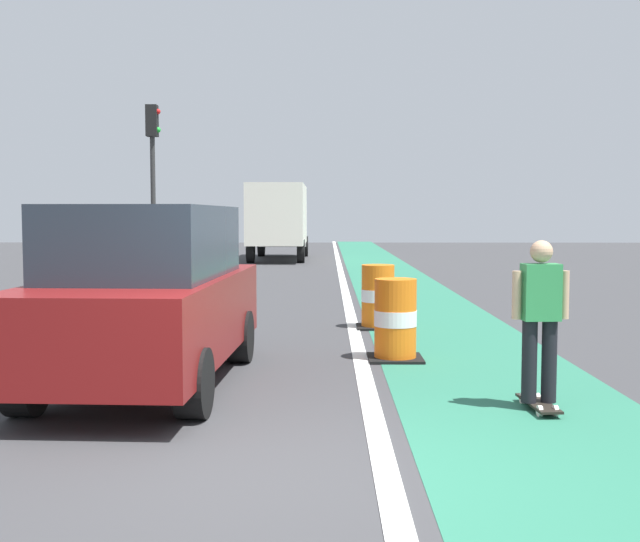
{
  "coord_description": "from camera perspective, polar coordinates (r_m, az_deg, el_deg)",
  "views": [
    {
      "loc": [
        0.46,
        -5.69,
        1.93
      ],
      "look_at": [
        0.34,
        5.95,
        1.1
      ],
      "focal_mm": 43.7,
      "sensor_mm": 36.0,
      "label": 1
    }
  ],
  "objects": [
    {
      "name": "skateboarder_on_lane",
      "position": [
        7.99,
        15.82,
        -3.4
      ],
      "size": [
        0.57,
        0.81,
        1.69
      ],
      "color": "black",
      "rests_on": "ground"
    },
    {
      "name": "pedestrian_crossing",
      "position": [
        21.6,
        -11.05,
        1.18
      ],
      "size": [
        0.34,
        0.2,
        1.61
      ],
      "color": "#33333D",
      "rests_on": "ground"
    },
    {
      "name": "traffic_barrel_front",
      "position": [
        10.46,
        5.54,
        -3.62
      ],
      "size": [
        0.73,
        0.73,
        1.09
      ],
      "color": "orange",
      "rests_on": "ground"
    },
    {
      "name": "traffic_light_corner",
      "position": [
        23.16,
        -12.14,
        7.88
      ],
      "size": [
        0.41,
        0.32,
        5.1
      ],
      "color": "#2D2D2D",
      "rests_on": "ground"
    },
    {
      "name": "traffic_barrel_mid",
      "position": [
        13.37,
        4.26,
        -1.93
      ],
      "size": [
        0.73,
        0.73,
        1.09
      ],
      "color": "orange",
      "rests_on": "ground"
    },
    {
      "name": "delivery_truck_down_block",
      "position": [
        34.04,
        -3.01,
        3.94
      ],
      "size": [
        2.37,
        7.6,
        3.23
      ],
      "color": "silver",
      "rests_on": "ground"
    },
    {
      "name": "lane_divider_stripe",
      "position": [
        17.8,
        1.99,
        -2.13
      ],
      "size": [
        0.2,
        80.0,
        0.01
      ],
      "primitive_type": "cube",
      "color": "silver",
      "rests_on": "ground"
    },
    {
      "name": "parked_suv_nearest",
      "position": [
        9.02,
        -12.45,
        -1.71
      ],
      "size": [
        2.07,
        4.67,
        2.04
      ],
      "color": "maroon",
      "rests_on": "ground"
    },
    {
      "name": "bike_lane_strip",
      "position": [
        17.9,
        6.8,
        -2.13
      ],
      "size": [
        2.5,
        80.0,
        0.01
      ],
      "primitive_type": "cube",
      "color": "#286B51",
      "rests_on": "ground"
    },
    {
      "name": "ground_plane",
      "position": [
        6.03,
        -3.97,
        -14.62
      ],
      "size": [
        100.0,
        100.0,
        0.0
      ],
      "primitive_type": "plane",
      "color": "#38383A"
    }
  ]
}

